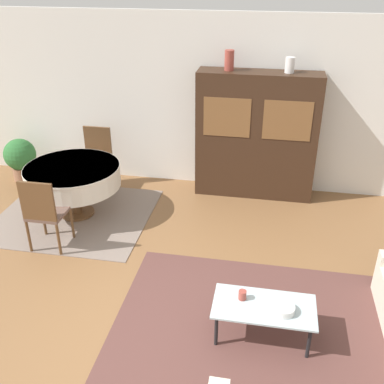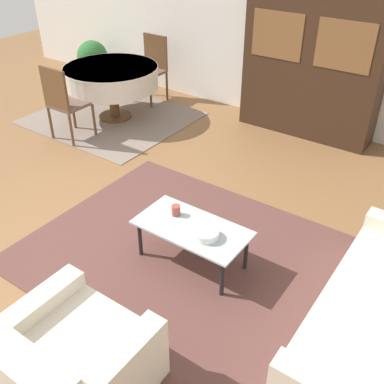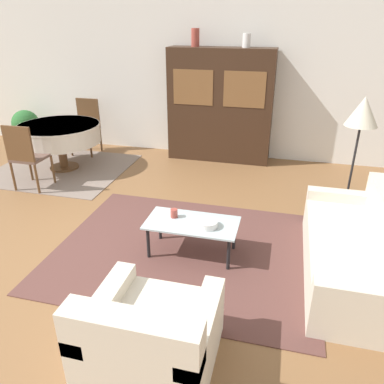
% 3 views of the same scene
% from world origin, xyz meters
% --- Properties ---
extents(ground_plane, '(14.00, 14.00, 0.00)m').
position_xyz_m(ground_plane, '(0.00, 0.00, 0.00)').
color(ground_plane, brown).
extents(wall_back, '(10.00, 0.06, 2.70)m').
position_xyz_m(wall_back, '(0.00, 3.63, 1.35)').
color(wall_back, white).
rests_on(wall_back, ground_plane).
extents(area_rug, '(2.86, 2.30, 0.01)m').
position_xyz_m(area_rug, '(1.03, 0.29, 0.01)').
color(area_rug, brown).
rests_on(area_rug, ground_plane).
extents(dining_rug, '(2.18, 1.96, 0.01)m').
position_xyz_m(dining_rug, '(-1.69, 2.14, 0.01)').
color(dining_rug, gray).
rests_on(dining_rug, ground_plane).
extents(coffee_table, '(0.99, 0.51, 0.38)m').
position_xyz_m(coffee_table, '(1.12, 0.25, 0.35)').
color(coffee_table, black).
rests_on(coffee_table, area_rug).
extents(display_cabinet, '(1.80, 0.45, 1.93)m').
position_xyz_m(display_cabinet, '(0.83, 3.36, 0.96)').
color(display_cabinet, '#382316').
rests_on(display_cabinet, ground_plane).
extents(dining_table, '(1.34, 1.34, 0.76)m').
position_xyz_m(dining_table, '(-1.66, 2.19, 0.62)').
color(dining_table, brown).
rests_on(dining_table, dining_rug).
extents(dining_chair_near, '(0.44, 0.44, 1.00)m').
position_xyz_m(dining_chair_near, '(-1.66, 1.30, 0.57)').
color(dining_chair_near, brown).
rests_on(dining_chair_near, dining_rug).
extents(dining_chair_far, '(0.44, 0.44, 1.00)m').
position_xyz_m(dining_chair_far, '(-1.66, 3.08, 0.57)').
color(dining_chair_far, brown).
rests_on(dining_chair_far, dining_rug).
extents(cup, '(0.08, 0.08, 0.10)m').
position_xyz_m(cup, '(0.90, 0.31, 0.44)').
color(cup, '#9E4238').
rests_on(cup, coffee_table).
extents(bowl, '(0.21, 0.21, 0.07)m').
position_xyz_m(bowl, '(1.29, 0.20, 0.43)').
color(bowl, white).
rests_on(bowl, coffee_table).
extents(vase_tall, '(0.14, 0.14, 0.28)m').
position_xyz_m(vase_tall, '(0.38, 3.36, 2.07)').
color(vase_tall, '#9E4238').
rests_on(vase_tall, display_cabinet).
extents(vase_short, '(0.13, 0.13, 0.22)m').
position_xyz_m(vase_short, '(1.22, 3.36, 2.03)').
color(vase_short, white).
rests_on(vase_short, display_cabinet).
extents(potted_plant, '(0.52, 0.52, 0.73)m').
position_xyz_m(potted_plant, '(-3.02, 3.13, 0.41)').
color(potted_plant, '#93664C').
rests_on(potted_plant, ground_plane).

